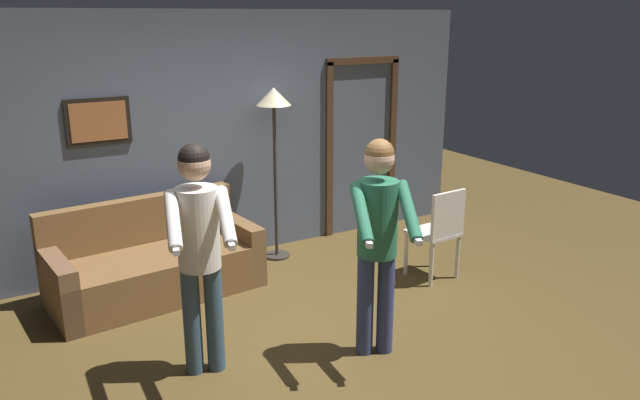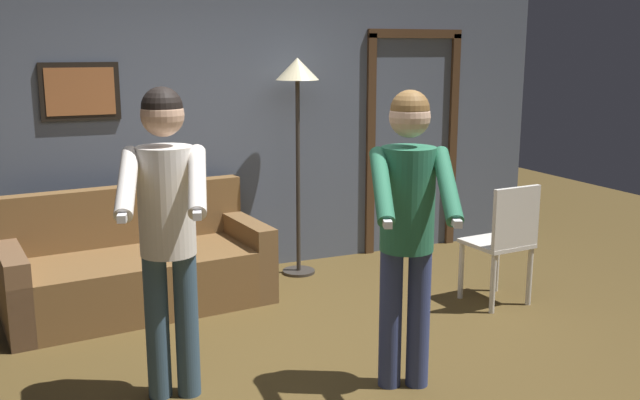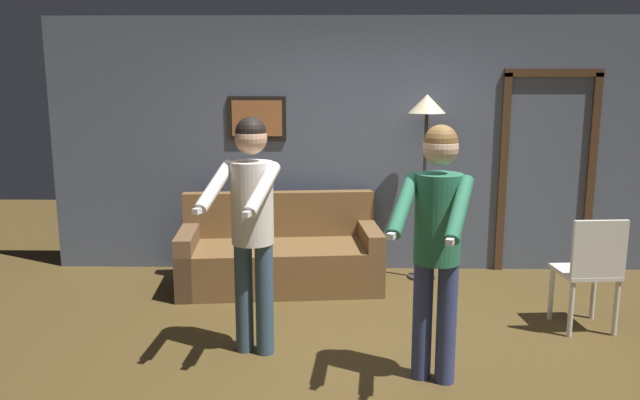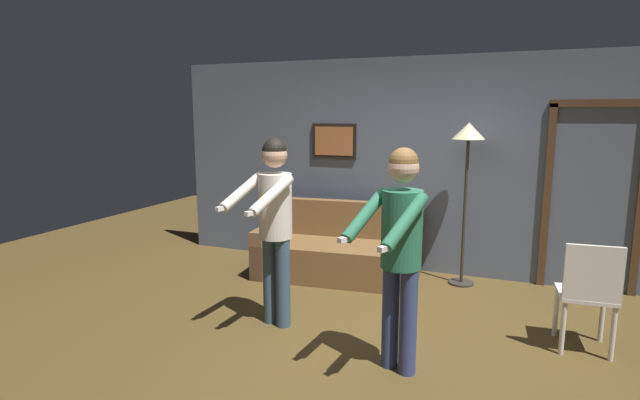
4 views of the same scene
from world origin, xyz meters
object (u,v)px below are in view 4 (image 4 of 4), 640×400
at_px(person_standing_left, 274,214).
at_px(person_standing_right, 400,240).
at_px(couch, 338,254).
at_px(torchiere_lamp, 468,148).
at_px(dining_chair_distant, 589,291).

distance_m(person_standing_left, person_standing_right, 1.30).
bearing_deg(couch, person_standing_right, -58.90).
distance_m(couch, person_standing_left, 1.72).
distance_m(torchiere_lamp, person_standing_right, 2.28).
xyz_separation_m(torchiere_lamp, dining_chair_distant, (1.12, -1.35, -1.03)).
height_order(person_standing_left, dining_chair_distant, person_standing_left).
distance_m(couch, dining_chair_distant, 2.76).
height_order(couch, torchiere_lamp, torchiere_lamp).
height_order(torchiere_lamp, person_standing_right, torchiere_lamp).
bearing_deg(torchiere_lamp, person_standing_left, -129.43).
height_order(torchiere_lamp, dining_chair_distant, torchiere_lamp).
bearing_deg(person_standing_left, torchiere_lamp, 50.57).
distance_m(torchiere_lamp, person_standing_left, 2.38).
xyz_separation_m(couch, person_standing_right, (1.17, -1.94, 0.75)).
bearing_deg(dining_chair_distant, person_standing_right, -147.80).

